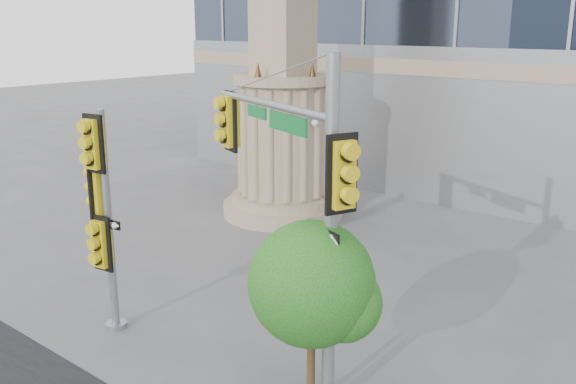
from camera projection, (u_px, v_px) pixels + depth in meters
The scene contains 5 objects.
ground at pixel (224, 364), 13.34m from camera, with size 120.00×120.00×0.00m, color #545456.
monument at pixel (283, 63), 22.31m from camera, with size 4.40×4.40×16.60m.
main_signal_pole at pixel (297, 185), 11.78m from camera, with size 4.74×2.22×6.43m.
secondary_signal_pole at pixel (101, 205), 14.11m from camera, with size 0.91×0.67×5.10m.
street_tree at pixel (314, 289), 11.22m from camera, with size 2.30×2.25×3.59m.
Camera 1 is at (8.70, -8.33, 6.89)m, focal length 40.00 mm.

